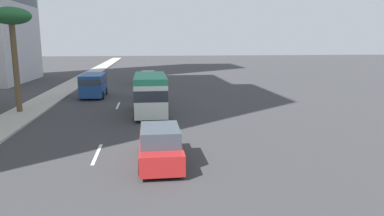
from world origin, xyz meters
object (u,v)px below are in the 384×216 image
object	(u,v)px
van_second	(94,84)
palm_tree	(11,21)
car_third	(151,90)
car_lead	(160,146)
minibus_fourth	(150,93)
car_fifth	(148,78)

from	to	relation	value
van_second	palm_tree	xyz separation A→B (m)	(-7.62, 4.45, 5.54)
van_second	car_third	distance (m)	5.93
van_second	car_third	xyz separation A→B (m)	(-1.85, -5.61, -0.50)
car_lead	palm_tree	distance (m)	17.24
car_lead	van_second	size ratio (longest dim) A/B	0.90
car_lead	minibus_fourth	world-z (taller)	minibus_fourth
van_second	palm_tree	bearing A→B (deg)	-30.29
car_lead	palm_tree	bearing A→B (deg)	38.99
car_lead	minibus_fourth	size ratio (longest dim) A/B	0.71
car_third	car_fifth	xyz separation A→B (m)	(12.21, 0.25, -0.03)
van_second	minibus_fourth	distance (m)	10.60
car_lead	car_fifth	distance (m)	30.54
minibus_fourth	car_fifth	xyz separation A→B (m)	(19.45, 0.07, -0.85)
minibus_fourth	palm_tree	size ratio (longest dim) A/B	0.84
car_lead	car_third	xyz separation A→B (m)	(18.32, 0.10, -0.01)
car_lead	minibus_fourth	distance (m)	11.11
van_second	car_lead	bearing A→B (deg)	15.81
car_fifth	van_second	bearing A→B (deg)	152.62
minibus_fourth	car_fifth	world-z (taller)	minibus_fourth
car_fifth	car_third	bearing A→B (deg)	-178.83
car_lead	minibus_fourth	xyz separation A→B (m)	(11.08, 0.27, 0.81)
minibus_fourth	palm_tree	world-z (taller)	palm_tree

